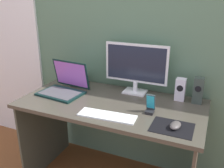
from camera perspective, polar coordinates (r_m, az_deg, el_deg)
wall_back at (r=2.03m, az=4.22°, el=12.95°), size 6.00×0.04×2.50m
door_left at (r=2.78m, az=-23.22°, el=8.39°), size 0.82×0.02×2.02m
desk at (r=1.90m, az=-0.22°, el=-8.67°), size 1.36×0.68×0.75m
monitor at (r=1.93m, az=5.58°, el=4.09°), size 0.51×0.14×0.40m
speaker_right at (r=1.89m, az=19.40°, el=-1.39°), size 0.07×0.07×0.19m
speaker_near_monitor at (r=1.90m, az=15.62°, el=-1.21°), size 0.07×0.07×0.17m
laptop at (r=2.02m, az=-11.07°, el=-0.62°), size 0.36×0.32×0.24m
fishbowl at (r=2.18m, az=-7.88°, el=2.04°), size 0.17×0.17×0.17m
keyboard_external at (r=1.62m, az=-1.16°, el=-7.37°), size 0.39×0.14×0.01m
mousepad at (r=1.54m, az=13.81°, el=-9.77°), size 0.25×0.20×0.00m
mouse at (r=1.53m, az=14.51°, el=-9.29°), size 0.08×0.11×0.04m
phone_in_dock at (r=1.67m, az=8.87°, el=-5.19°), size 0.06×0.06×0.14m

